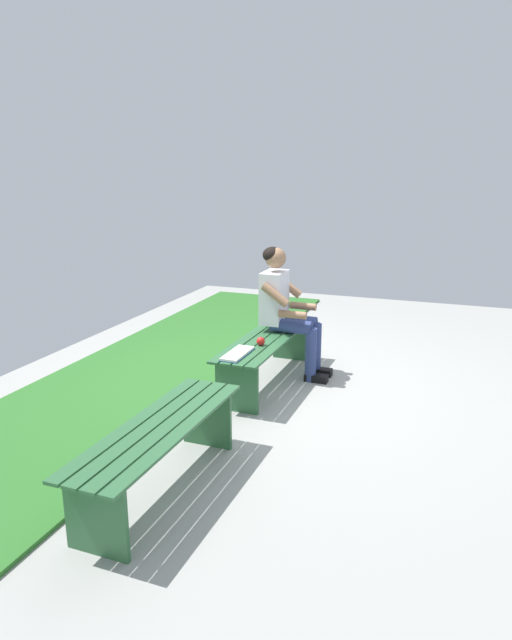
% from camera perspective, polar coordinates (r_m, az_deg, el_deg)
% --- Properties ---
extents(ground_plane, '(10.00, 7.00, 0.04)m').
position_cam_1_polar(ground_plane, '(4.28, 9.56, -12.76)').
color(ground_plane, '#9E9E99').
extents(grass_strip, '(9.00, 1.67, 0.03)m').
position_cam_1_polar(grass_strip, '(5.08, -15.75, -8.07)').
color(grass_strip, '#2D6B28').
rests_on(grass_strip, ground).
extents(bench_near, '(1.70, 0.45, 0.45)m').
position_cam_1_polar(bench_near, '(5.27, 1.12, -2.82)').
color(bench_near, '#2D6038').
rests_on(bench_near, ground).
extents(bench_far, '(1.55, 0.45, 0.45)m').
position_cam_1_polar(bench_far, '(3.58, -9.76, -12.11)').
color(bench_far, '#2D6038').
rests_on(bench_far, ground).
extents(person_seated, '(0.50, 0.69, 1.26)m').
position_cam_1_polar(person_seated, '(5.39, 3.08, 1.40)').
color(person_seated, silver).
rests_on(person_seated, ground).
extents(apple, '(0.08, 0.08, 0.08)m').
position_cam_1_polar(apple, '(4.96, 0.48, -2.18)').
color(apple, red).
rests_on(apple, bench_near).
extents(book_open, '(0.41, 0.16, 0.02)m').
position_cam_1_polar(book_open, '(4.72, -1.90, -3.46)').
color(book_open, white).
rests_on(book_open, bench_near).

